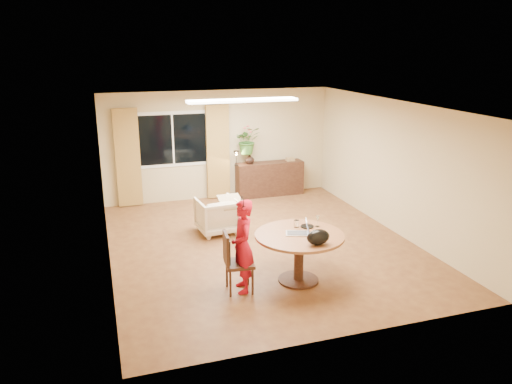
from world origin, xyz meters
TOP-DOWN VIEW (x-y plane):
  - floor at (0.00, 0.00)m, footprint 6.50×6.50m
  - ceiling at (0.00, 0.00)m, footprint 6.50×6.50m
  - wall_back at (0.00, 3.25)m, footprint 5.50×0.00m
  - wall_left at (-2.75, 0.00)m, footprint 0.00×6.50m
  - wall_right at (2.75, 0.00)m, footprint 0.00×6.50m
  - window at (-1.10, 3.23)m, footprint 1.70×0.03m
  - curtain_left at (-2.15, 3.15)m, footprint 0.55×0.08m
  - curtain_right at (-0.05, 3.15)m, footprint 0.55×0.08m
  - ceiling_panel at (0.00, 1.20)m, footprint 2.20×0.35m
  - dining_table at (0.07, -1.60)m, footprint 1.39×1.39m
  - dining_chair at (-0.91, -1.63)m, footprint 0.49×0.46m
  - child at (-0.85, -1.62)m, footprint 0.55×0.38m
  - laptop at (0.04, -1.58)m, footprint 0.43×0.35m
  - tumbler at (0.15, -1.30)m, footprint 0.10×0.10m
  - wine_glass at (0.48, -1.38)m, footprint 0.08×0.08m
  - pot_lid at (0.32, -1.35)m, footprint 0.22×0.22m
  - handbag at (0.17, -2.08)m, footprint 0.40×0.30m
  - armchair at (-0.64, 0.89)m, footprint 0.82×0.84m
  - throw at (-0.37, 0.79)m, footprint 0.47×0.57m
  - sideboard at (1.22, 3.01)m, footprint 1.67×0.41m
  - vase at (0.70, 3.01)m, footprint 0.28×0.28m
  - bouquet at (0.65, 3.01)m, footprint 0.63×0.55m
  - book_stack at (1.76, 3.01)m, footprint 0.22×0.17m
  - desk_lamp at (0.35, 2.96)m, footprint 0.16×0.16m

SIDE VIEW (x-z plane):
  - floor at x=0.00m, z-range 0.00..0.00m
  - armchair at x=-0.64m, z-range 0.00..0.71m
  - sideboard at x=1.22m, z-range 0.00..0.84m
  - dining_chair at x=-0.91m, z-range 0.00..0.95m
  - dining_table at x=0.07m, z-range 0.23..1.02m
  - child at x=-0.85m, z-range 0.00..1.44m
  - throw at x=-0.37m, z-range 0.71..0.74m
  - pot_lid at x=0.32m, z-range 0.79..0.83m
  - tumbler at x=0.15m, z-range 0.79..0.91m
  - book_stack at x=1.76m, z-range 0.84..0.92m
  - wine_glass at x=0.48m, z-range 0.79..0.98m
  - handbag at x=0.17m, z-range 0.79..1.03m
  - laptop at x=0.04m, z-range 0.79..1.04m
  - vase at x=0.70m, z-range 0.84..1.08m
  - desk_lamp at x=0.35m, z-range 0.84..1.20m
  - curtain_left at x=-2.15m, z-range 0.02..2.27m
  - curtain_right at x=-0.05m, z-range 0.02..2.27m
  - wall_back at x=0.00m, z-range -1.45..4.05m
  - wall_left at x=-2.75m, z-range -1.95..4.55m
  - wall_right at x=2.75m, z-range -1.95..4.55m
  - bouquet at x=0.65m, z-range 1.08..1.74m
  - window at x=-1.10m, z-range 0.85..2.15m
  - ceiling_panel at x=0.00m, z-range 2.54..2.59m
  - ceiling at x=0.00m, z-range 2.60..2.60m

